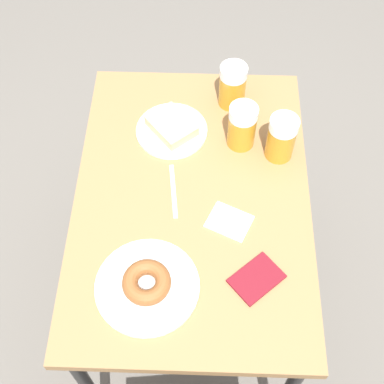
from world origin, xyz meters
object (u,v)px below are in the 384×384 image
passport_near_edge (256,279)px  beer_mug_left (233,86)px  napkin_folded (229,222)px  beer_mug_right (281,138)px  fork (173,191)px  beer_mug_center (242,126)px  plate_with_cake (172,128)px  plate_with_donut (147,285)px

passport_near_edge → beer_mug_left: bearing=-84.4°
napkin_folded → beer_mug_right: bearing=-121.4°
beer_mug_right → fork: size_ratio=0.82×
fork → beer_mug_left: bearing=-115.7°
beer_mug_center → napkin_folded: bearing=83.0°
beer_mug_left → fork: 0.38m
napkin_folded → passport_near_edge: passport_near_edge is taller
plate_with_cake → plate_with_donut: size_ratio=0.82×
plate_with_donut → napkin_folded: size_ratio=1.89×
napkin_folded → plate_with_cake: bearing=-61.0°
plate_with_cake → beer_mug_center: bearing=170.7°
beer_mug_center → napkin_folded: size_ratio=1.05×
napkin_folded → fork: 0.18m
beer_mug_right → beer_mug_center: bearing=-19.7°
plate_with_cake → napkin_folded: plate_with_cake is taller
beer_mug_center → napkin_folded: beer_mug_center is taller
passport_near_edge → plate_with_donut: bearing=6.4°
plate_with_donut → beer_mug_left: size_ratio=1.80×
fork → beer_mug_center: bearing=-136.2°
plate_with_donut → beer_mug_right: 0.55m
plate_with_cake → passport_near_edge: (-0.24, 0.47, -0.01)m
beer_mug_right → napkin_folded: 0.28m
plate_with_cake → beer_mug_right: size_ratio=1.47×
napkin_folded → fork: same height
plate_with_donut → fork: (-0.05, -0.29, -0.01)m
passport_near_edge → beer_mug_right: bearing=-100.8°
plate_with_donut → beer_mug_left: beer_mug_left is taller
plate_with_cake → beer_mug_left: 0.22m
beer_mug_right → napkin_folded: size_ratio=1.05×
napkin_folded → fork: bearing=-31.3°
plate_with_cake → plate_with_donut: plate_with_donut is taller
beer_mug_left → fork: (0.16, 0.34, -0.07)m
fork → passport_near_edge: passport_near_edge is taller
plate_with_cake → beer_mug_center: 0.21m
plate_with_cake → fork: size_ratio=1.20×
napkin_folded → fork: (0.15, -0.09, -0.00)m
beer_mug_right → passport_near_edge: size_ratio=0.94×
beer_mug_right → passport_near_edge: bearing=79.2°
plate_with_cake → passport_near_edge: size_ratio=1.39×
plate_with_cake → passport_near_edge: plate_with_cake is taller
plate_with_donut → beer_mug_right: size_ratio=1.80×
fork → beer_mug_right: bearing=-154.6°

